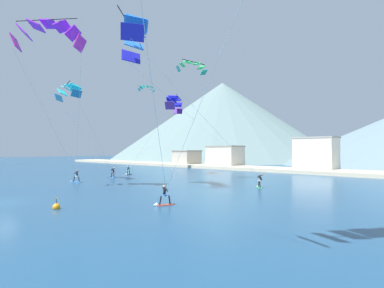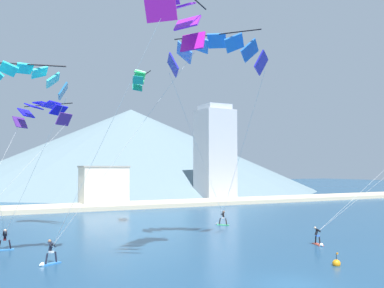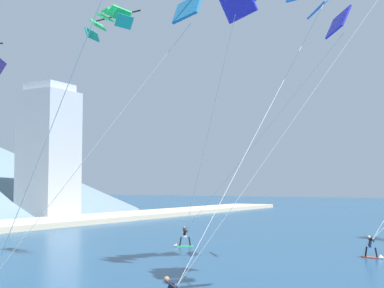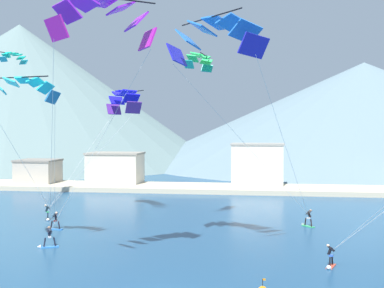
{
  "view_description": "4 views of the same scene",
  "coord_description": "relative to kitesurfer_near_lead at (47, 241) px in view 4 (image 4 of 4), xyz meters",
  "views": [
    {
      "loc": [
        29.25,
        -6.9,
        4.44
      ],
      "look_at": [
        3.92,
        19.2,
        5.23
      ],
      "focal_mm": 28.0,
      "sensor_mm": 36.0,
      "label": 1
    },
    {
      "loc": [
        -16.73,
        -19.91,
        6.75
      ],
      "look_at": [
        0.26,
        13.02,
        8.89
      ],
      "focal_mm": 40.0,
      "sensor_mm": 36.0,
      "label": 2
    },
    {
      "loc": [
        -29.23,
        0.86,
        5.2
      ],
      "look_at": [
        -1.43,
        16.83,
        7.68
      ],
      "focal_mm": 50.0,
      "sensor_mm": 36.0,
      "label": 3
    },
    {
      "loc": [
        6.46,
        -29.63,
        10.02
      ],
      "look_at": [
        0.23,
        12.62,
        8.56
      ],
      "focal_mm": 50.0,
      "sensor_mm": 36.0,
      "label": 4
    }
  ],
  "objects": [
    {
      "name": "mountain_peak_central_summit",
      "position": [
        42.66,
        105.94,
        12.87
      ],
      "size": [
        120.88,
        120.88,
        26.84
      ],
      "color": "slate",
      "rests_on": "ground"
    },
    {
      "name": "shore_building_quay_east",
      "position": [
        16.15,
        43.87,
        3.09
      ],
      "size": [
        8.33,
        5.16,
        7.25
      ],
      "color": "silver",
      "rests_on": "ground"
    },
    {
      "name": "kitesurfer_mid_center",
      "position": [
        -5.24,
        12.12,
        -0.05
      ],
      "size": [
        1.09,
        1.75,
        1.72
      ],
      "color": "black",
      "rests_on": "ground"
    },
    {
      "name": "kitesurfer_far_left",
      "position": [
        22.39,
        -3.02,
        -0.07
      ],
      "size": [
        0.92,
        1.78,
        1.68
      ],
      "color": "#E54C33",
      "rests_on": "ground"
    },
    {
      "name": "kitesurfer_near_lead",
      "position": [
        0.0,
        0.0,
        0.0
      ],
      "size": [
        1.72,
        1.18,
        1.79
      ],
      "color": "#337FDB",
      "rests_on": "ground"
    },
    {
      "name": "parafoil_kite_near_lead",
      "position": [
        6.92,
        -6.29,
        16.83
      ],
      "size": [
        10.0,
        9.66,
        17.3
      ],
      "color": "#BE1BA9"
    },
    {
      "name": "shoreline_strip",
      "position": [
        11.73,
        40.5,
        -0.2
      ],
      "size": [
        180.0,
        10.0,
        0.7
      ],
      "primitive_type": "cube",
      "color": "beige",
      "rests_on": "ground"
    },
    {
      "name": "parafoil_kite_near_trail",
      "position": [
        13.93,
        0.18,
        16.47
      ],
      "size": [
        12.08,
        15.71,
        17.08
      ],
      "color": "#2321B7"
    },
    {
      "name": "parafoil_kite_distant_low_drift",
      "position": [
        11.1,
        12.03,
        16.11
      ],
      "size": [
        2.56,
        4.75,
        1.83
      ],
      "color": "teal"
    },
    {
      "name": "parafoil_kite_mid_center",
      "position": [
        1.72,
        17.24,
        12.45
      ],
      "size": [
        9.73,
        8.38,
        12.73
      ],
      "color": "#5B2A8C"
    },
    {
      "name": "parafoil_kite_far_right",
      "position": [
        -1.89,
        -0.19,
        12.53
      ],
      "size": [
        6.19,
        8.48,
        12.7
      ],
      "color": "teal"
    },
    {
      "name": "kitesurfer_near_trail",
      "position": [
        21.84,
        12.54,
        0.0
      ],
      "size": [
        1.45,
        1.57,
        1.77
      ],
      "color": "#33B266",
      "rests_on": "ground"
    },
    {
      "name": "parafoil_kite_distant_high_outer",
      "position": [
        -14.57,
        23.38,
        18.37
      ],
      "size": [
        2.29,
        4.16,
        1.33
      ],
      "color": "#2CB2C1"
    },
    {
      "name": "mountain_peak_west_ridge",
      "position": [
        -49.1,
        95.31,
        18.15
      ],
      "size": [
        106.61,
        106.61,
        37.39
      ],
      "color": "slate",
      "rests_on": "ground"
    },
    {
      "name": "shore_building_harbour_front",
      "position": [
        -6.94,
        42.9,
        2.3
      ],
      "size": [
        8.78,
        6.01,
        5.68
      ],
      "color": "beige",
      "rests_on": "ground"
    },
    {
      "name": "kitesurfer_far_right",
      "position": [
        -2.57,
        7.4,
        -0.01
      ],
      "size": [
        1.77,
        0.64,
        1.76
      ],
      "color": "#337FDB",
      "rests_on": "ground"
    },
    {
      "name": "shore_building_promenade_mid",
      "position": [
        -19.69,
        41.63,
        1.7
      ],
      "size": [
        6.35,
        6.18,
        4.48
      ],
      "color": "#B7AD9E",
      "rests_on": "ground"
    }
  ]
}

